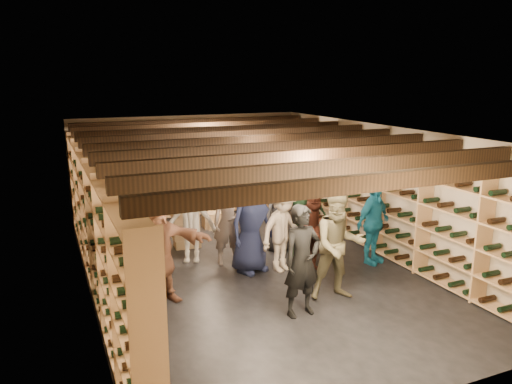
{
  "coord_description": "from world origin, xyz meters",
  "views": [
    {
      "loc": [
        -3.24,
        -7.54,
        3.3
      ],
      "look_at": [
        0.11,
        0.2,
        1.34
      ],
      "focal_mm": 35.0,
      "sensor_mm": 36.0,
      "label": 1
    }
  ],
  "objects": [
    {
      "name": "person_12",
      "position": [
        0.86,
        0.74,
        0.76
      ],
      "size": [
        0.85,
        0.68,
        1.53
      ],
      "primitive_type": "imported",
      "rotation": [
        0.0,
        0.0,
        0.29
      ],
      "color": "#303034",
      "rests_on": "ground"
    },
    {
      "name": "person_5",
      "position": [
        -1.82,
        -0.63,
        0.87
      ],
      "size": [
        1.64,
        0.64,
        1.73
      ],
      "primitive_type": "imported",
      "rotation": [
        0.0,
        0.0,
        0.08
      ],
      "color": "brown",
      "rests_on": "ground"
    },
    {
      "name": "person_10",
      "position": [
        0.92,
        0.03,
        0.82
      ],
      "size": [
        1.03,
        0.58,
        1.65
      ],
      "primitive_type": "imported",
      "rotation": [
        0.0,
        0.0,
        -0.19
      ],
      "color": "#224629",
      "rests_on": "ground"
    },
    {
      "name": "person_0",
      "position": [
        -2.18,
        -0.21,
        0.86
      ],
      "size": [
        0.94,
        0.71,
        1.72
      ],
      "primitive_type": "imported",
      "rotation": [
        0.0,
        0.0,
        -0.21
      ],
      "color": "black",
      "rests_on": "ground"
    },
    {
      "name": "person_8",
      "position": [
        0.87,
        -0.55,
        0.78
      ],
      "size": [
        0.78,
        0.62,
        1.57
      ],
      "primitive_type": "imported",
      "rotation": [
        0.0,
        0.0,
        0.04
      ],
      "color": "#401C13",
      "rests_on": "ground"
    },
    {
      "name": "crate_stack_left",
      "position": [
        -0.77,
        1.64,
        0.42
      ],
      "size": [
        0.52,
        0.35,
        0.85
      ],
      "rotation": [
        0.0,
        0.0,
        -0.05
      ],
      "color": "tan",
      "rests_on": "ground"
    },
    {
      "name": "person_6",
      "position": [
        -0.09,
        -0.04,
        0.88
      ],
      "size": [
        1.0,
        0.83,
        1.76
      ],
      "primitive_type": "imported",
      "rotation": [
        0.0,
        0.0,
        0.36
      ],
      "color": "#1A2144",
      "rests_on": "ground"
    },
    {
      "name": "ceiling",
      "position": [
        0.0,
        0.0,
        2.4
      ],
      "size": [
        5.5,
        8.0,
        0.01
      ],
      "primitive_type": "cube",
      "color": "beige",
      "rests_on": "walls"
    },
    {
      "name": "ceiling_joists",
      "position": [
        0.0,
        0.0,
        2.26
      ],
      "size": [
        5.4,
        7.12,
        0.18
      ],
      "color": "black",
      "rests_on": "ground"
    },
    {
      "name": "crate_stack_right",
      "position": [
        0.17,
        2.67,
        0.17
      ],
      "size": [
        0.52,
        0.37,
        0.34
      ],
      "rotation": [
        0.0,
        0.0,
        -0.08
      ],
      "color": "tan",
      "rests_on": "ground"
    },
    {
      "name": "ground",
      "position": [
        0.0,
        0.0,
        0.0
      ],
      "size": [
        8.0,
        8.0,
        0.0
      ],
      "primitive_type": "plane",
      "color": "black",
      "rests_on": "ground"
    },
    {
      "name": "wine_rack_left",
      "position": [
        -2.57,
        0.0,
        1.08
      ],
      "size": [
        0.32,
        7.5,
        2.15
      ],
      "color": "tan",
      "rests_on": "ground"
    },
    {
      "name": "person_3",
      "position": [
        0.43,
        -0.23,
        0.74
      ],
      "size": [
        1.09,
        0.85,
        1.49
      ],
      "primitive_type": "imported",
      "rotation": [
        0.0,
        0.0,
        0.35
      ],
      "color": "beige",
      "rests_on": "ground"
    },
    {
      "name": "crate_loose",
      "position": [
        0.25,
        2.49,
        0.09
      ],
      "size": [
        0.58,
        0.48,
        0.17
      ],
      "primitive_type": "cube",
      "rotation": [
        0.0,
        0.0,
        -0.35
      ],
      "color": "tan",
      "rests_on": "ground"
    },
    {
      "name": "person_2",
      "position": [
        0.7,
        -1.55,
        0.84
      ],
      "size": [
        0.94,
        0.8,
        1.69
      ],
      "primitive_type": "imported",
      "rotation": [
        0.0,
        0.0,
        -0.22
      ],
      "color": "brown",
      "rests_on": "ground"
    },
    {
      "name": "wine_rack_back",
      "position": [
        0.0,
        3.83,
        1.07
      ],
      "size": [
        4.7,
        0.3,
        2.15
      ],
      "color": "tan",
      "rests_on": "ground"
    },
    {
      "name": "walls",
      "position": [
        0.0,
        0.0,
        1.2
      ],
      "size": [
        5.52,
        8.02,
        2.4
      ],
      "color": "#BDAD93",
      "rests_on": "ground"
    },
    {
      "name": "person_4",
      "position": [
        2.07,
        -0.55,
        0.75
      ],
      "size": [
        0.95,
        0.63,
        1.5
      ],
      "primitive_type": "imported",
      "rotation": [
        0.0,
        0.0,
        0.33
      ],
      "color": "#166586",
      "rests_on": "ground"
    },
    {
      "name": "person_1",
      "position": [
        -0.06,
        -1.81,
        0.8
      ],
      "size": [
        0.62,
        0.44,
        1.6
      ],
      "primitive_type": "imported",
      "rotation": [
        0.0,
        0.0,
        0.11
      ],
      "color": "black",
      "rests_on": "ground"
    },
    {
      "name": "wine_rack_right",
      "position": [
        2.57,
        0.0,
        1.08
      ],
      "size": [
        0.32,
        7.5,
        2.15
      ],
      "color": "tan",
      "rests_on": "ground"
    },
    {
      "name": "person_7",
      "position": [
        -0.31,
        0.47,
        0.77
      ],
      "size": [
        0.6,
        0.42,
        1.54
      ],
      "primitive_type": "imported",
      "rotation": [
        0.0,
        0.0,
        -0.1
      ],
      "color": "gray",
      "rests_on": "ground"
    },
    {
      "name": "person_9",
      "position": [
        -0.91,
        0.81,
        0.77
      ],
      "size": [
        1.14,
        0.91,
        1.53
      ],
      "primitive_type": "imported",
      "rotation": [
        0.0,
        0.0,
        -0.4
      ],
      "color": "#BBB5AB",
      "rests_on": "ground"
    }
  ]
}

